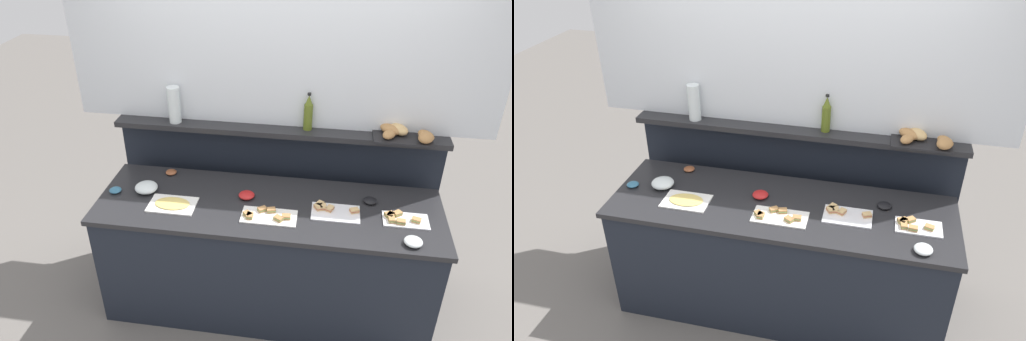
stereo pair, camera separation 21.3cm
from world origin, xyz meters
The scene contains 17 objects.
ground_plane centered at (0.00, 0.60, 0.00)m, with size 12.00×12.00×0.00m, color slate.
buffet_counter centered at (0.00, 0.00, 0.46)m, with size 2.32×0.74×0.91m.
back_ledge_unit centered at (0.00, 0.55, 0.66)m, with size 2.41×0.22×1.25m.
upper_wall_panel centered at (0.00, 0.57, 1.93)m, with size 3.01×0.08×1.35m, color silver.
sandwich_platter_rear centered at (0.02, -0.14, 0.92)m, with size 0.36×0.18×0.04m.
sandwich_platter_side centered at (0.44, -0.02, 0.92)m, with size 0.31×0.20×0.04m.
sandwich_platter_front centered at (0.87, -0.04, 0.93)m, with size 0.29×0.16×0.04m.
cold_cuts_platter centered at (-0.63, -0.10, 0.92)m, with size 0.32×0.21×0.02m.
glass_bowl_large centered at (-0.86, 0.03, 0.94)m, with size 0.16×0.16×0.06m.
glass_bowl_medium centered at (0.91, -0.28, 0.93)m, with size 0.11×0.11×0.04m.
condiment_bowl_dark centered at (-1.07, -0.01, 0.93)m, with size 0.08×0.08×0.03m, color teal.
condiment_bowl_cream centered at (-0.76, 0.29, 0.93)m, with size 0.08×0.08×0.03m, color brown.
condiment_bowl_teal centered at (-0.16, 0.06, 0.93)m, with size 0.11×0.11×0.04m, color red.
condiment_bowl_red centered at (0.68, 0.13, 0.93)m, with size 0.09×0.09×0.03m, color black.
olive_oil_bottle centered at (0.21, 0.50, 1.37)m, with size 0.06×0.06×0.28m.
bread_basket centered at (0.88, 0.46, 1.29)m, with size 0.42×0.29×0.08m.
water_carafe centered at (-0.76, 0.47, 1.39)m, with size 0.09×0.09×0.27m, color silver.
Camera 1 is at (0.34, -2.70, 2.81)m, focal length 34.60 mm.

